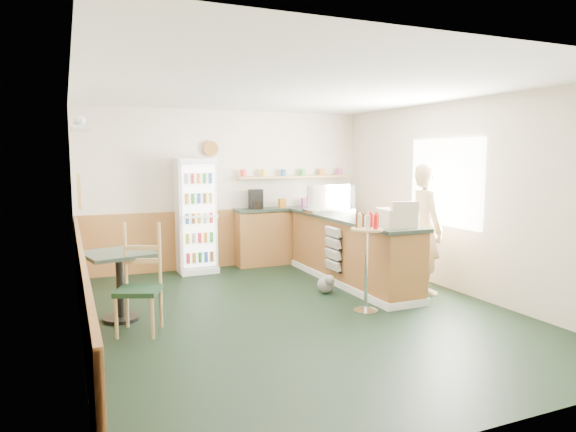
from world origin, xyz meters
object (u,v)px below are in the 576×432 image
display_case (329,199)px  condiment_stand (367,248)px  drinks_fridge (196,216)px  cafe_table (119,272)px  shopkeeper (426,229)px  cash_register (396,218)px  cafe_chair (137,275)px

display_case → condiment_stand: display_case is taller
drinks_fridge → cafe_table: (-1.43, -2.15, -0.37)m
shopkeeper → display_case: bearing=33.9°
display_case → condiment_stand: 2.19m
cash_register → shopkeeper: (0.70, 0.25, -0.22)m
display_case → cafe_chair: size_ratio=0.65×
drinks_fridge → cafe_table: bearing=-123.6°
cash_register → condiment_stand: 0.69m
drinks_fridge → condiment_stand: 3.34m
drinks_fridge → shopkeeper: 3.70m
drinks_fridge → cash_register: (1.97, -2.81, 0.18)m
shopkeeper → cafe_table: (-4.10, 0.42, -0.34)m
shopkeeper → cafe_table: bearing=94.7°
display_case → cafe_chair: display_case is taller
drinks_fridge → cash_register: size_ratio=4.35×
cafe_chair → cafe_table: bearing=130.5°
display_case → cafe_table: bearing=-160.6°
cash_register → cafe_chair: (-3.26, 0.21, -0.50)m
drinks_fridge → shopkeeper: (2.67, -2.56, -0.03)m
display_case → cafe_table: display_case is taller
shopkeeper → cafe_chair: 3.97m
condiment_stand → cafe_table: size_ratio=1.39×
cafe_table → drinks_fridge: bearing=56.4°
condiment_stand → cafe_chair: (-2.69, 0.42, -0.18)m
drinks_fridge → cafe_chair: 2.92m
shopkeeper → cafe_chair: bearing=101.0°
cash_register → cafe_chair: 3.30m
drinks_fridge → shopkeeper: drinks_fridge is taller
cafe_table → cafe_chair: cafe_chair is taller
cash_register → cafe_table: bearing=176.5°
drinks_fridge → shopkeeper: size_ratio=1.04×
condiment_stand → cafe_chair: condiment_stand is taller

